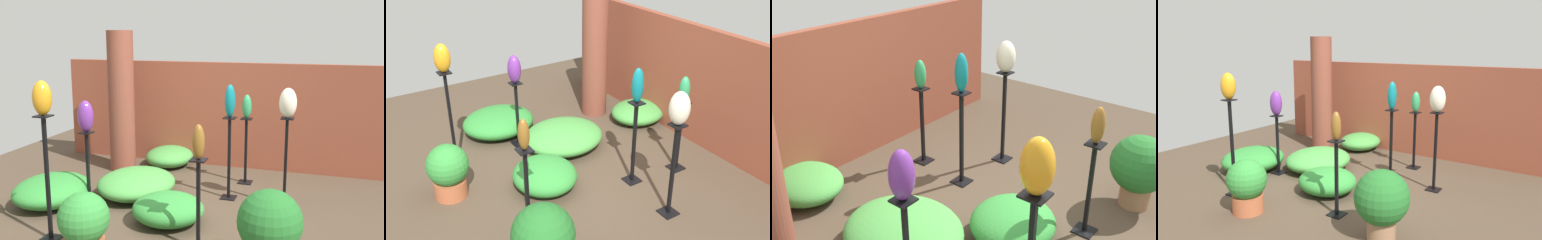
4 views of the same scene
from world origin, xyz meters
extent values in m
plane|color=#4C3D2D|center=(0.00, 0.00, 0.00)|extent=(8.00, 8.00, 0.00)
cube|color=brown|center=(0.00, 2.22, 0.87)|extent=(5.60, 0.12, 1.74)
cylinder|color=brown|center=(-1.46, 1.49, 1.13)|extent=(0.42, 0.42, 2.26)
cube|color=black|center=(0.59, 1.43, 0.01)|extent=(0.20, 0.20, 0.01)
cube|color=black|center=(0.59, 1.43, 0.49)|extent=(0.04, 0.04, 0.99)
cube|color=black|center=(0.59, 1.43, 0.98)|extent=(0.16, 0.16, 0.01)
cube|color=black|center=(-1.06, -1.07, 0.01)|extent=(0.20, 0.20, 0.01)
cube|color=black|center=(-1.06, -1.07, 0.69)|extent=(0.04, 0.04, 1.38)
cube|color=black|center=(-1.06, -1.07, 1.37)|extent=(0.16, 0.16, 0.02)
cube|color=black|center=(0.54, -0.79, 0.49)|extent=(0.04, 0.04, 0.98)
cube|color=black|center=(0.54, -0.79, 0.97)|extent=(0.16, 0.16, 0.01)
cube|color=black|center=(-1.17, -0.07, 0.01)|extent=(0.20, 0.20, 0.01)
cube|color=black|center=(-1.17, -0.07, 0.49)|extent=(0.04, 0.04, 0.98)
cube|color=black|center=(-1.17, -0.07, 0.98)|extent=(0.16, 0.16, 0.01)
cube|color=black|center=(0.50, 0.74, 0.01)|extent=(0.20, 0.20, 0.01)
cube|color=black|center=(0.50, 0.74, 0.56)|extent=(0.04, 0.04, 1.12)
cube|color=black|center=(0.50, 0.74, 1.12)|extent=(0.16, 0.16, 0.02)
cube|color=black|center=(1.26, 0.67, 0.01)|extent=(0.20, 0.20, 0.01)
cube|color=black|center=(1.26, 0.67, 0.59)|extent=(0.04, 0.04, 1.17)
cube|color=black|center=(1.26, 0.67, 1.17)|extent=(0.16, 0.16, 0.02)
ellipsoid|color=#2D9356|center=(0.59, 1.43, 1.16)|extent=(0.14, 0.14, 0.35)
ellipsoid|color=orange|center=(-1.06, -1.07, 1.56)|extent=(0.20, 0.21, 0.37)
ellipsoid|color=brown|center=(0.54, -0.79, 1.16)|extent=(0.13, 0.12, 0.36)
ellipsoid|color=#6B2D8C|center=(-1.17, -0.07, 1.19)|extent=(0.20, 0.19, 0.40)
ellipsoid|color=#0F727A|center=(0.50, 0.74, 1.34)|extent=(0.14, 0.15, 0.44)
ellipsoid|color=beige|center=(1.26, 0.67, 1.36)|extent=(0.22, 0.23, 0.38)
sphere|color=#338C38|center=(-0.46, -1.35, 0.44)|extent=(0.51, 0.51, 0.51)
sphere|color=#236B28|center=(1.31, -1.01, 0.50)|extent=(0.62, 0.62, 0.62)
ellipsoid|color=#479942|center=(-0.73, 0.44, 0.18)|extent=(1.05, 1.18, 0.35)
ellipsoid|color=#338C38|center=(0.01, -0.28, 0.18)|extent=(0.86, 0.81, 0.36)
ellipsoid|color=#338C38|center=(-1.66, -0.17, 0.19)|extent=(0.97, 1.11, 0.38)
ellipsoid|color=#479942|center=(-0.80, 1.90, 0.16)|extent=(0.79, 0.89, 0.32)
camera|label=1|loc=(1.82, -4.95, 2.24)|focal=42.00mm
camera|label=2|loc=(4.23, -2.51, 3.36)|focal=42.00mm
camera|label=3|loc=(-3.03, -2.10, 2.83)|focal=42.00mm
camera|label=4|loc=(3.13, -4.36, 2.15)|focal=35.00mm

